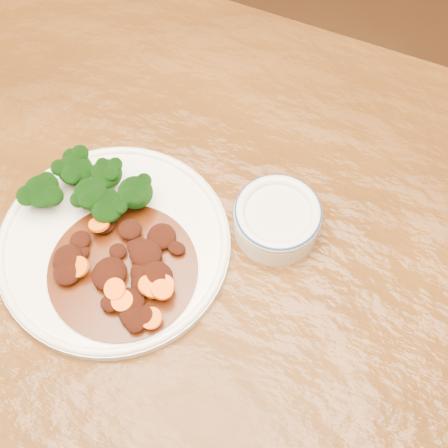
% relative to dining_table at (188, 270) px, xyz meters
% --- Properties ---
extents(ground, '(4.00, 4.00, 0.00)m').
position_rel_dining_table_xyz_m(ground, '(0.00, 0.00, -0.67)').
color(ground, '#431F10').
rests_on(ground, ground).
extents(dining_table, '(1.54, 0.96, 0.75)m').
position_rel_dining_table_xyz_m(dining_table, '(0.00, 0.00, 0.00)').
color(dining_table, '#5F3310').
rests_on(dining_table, ground).
extents(dinner_plate, '(0.31, 0.31, 0.02)m').
position_rel_dining_table_xyz_m(dinner_plate, '(-0.08, -0.04, 0.09)').
color(dinner_plate, white).
rests_on(dinner_plate, dining_table).
extents(broccoli_florets, '(0.16, 0.11, 0.05)m').
position_rel_dining_table_xyz_m(broccoli_florets, '(-0.14, 0.00, 0.13)').
color(broccoli_florets, '#6A944C').
rests_on(broccoli_florets, dinner_plate).
extents(mince_stew, '(0.19, 0.19, 0.03)m').
position_rel_dining_table_xyz_m(mince_stew, '(-0.05, -0.07, 0.11)').
color(mince_stew, '#4C1808').
rests_on(mince_stew, dinner_plate).
extents(dip_bowl, '(0.12, 0.12, 0.05)m').
position_rel_dining_table_xyz_m(dip_bowl, '(0.10, 0.08, 0.11)').
color(dip_bowl, beige).
rests_on(dip_bowl, dining_table).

